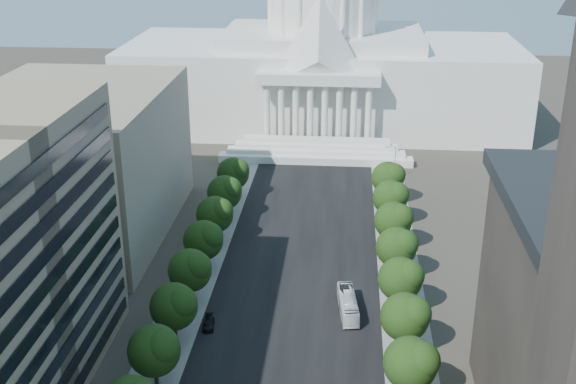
# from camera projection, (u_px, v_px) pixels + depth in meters

# --- Properties ---
(road_asphalt) EXTENTS (30.00, 260.00, 0.01)m
(road_asphalt) POSITION_uv_depth(u_px,v_px,m) (301.00, 259.00, 141.88)
(road_asphalt) COLOR black
(road_asphalt) RESTS_ON ground
(sidewalk_left) EXTENTS (8.00, 260.00, 0.02)m
(sidewalk_left) POSITION_uv_depth(u_px,v_px,m) (206.00, 255.00, 143.38)
(sidewalk_left) COLOR gray
(sidewalk_left) RESTS_ON ground
(sidewalk_right) EXTENTS (8.00, 260.00, 0.02)m
(sidewalk_right) POSITION_uv_depth(u_px,v_px,m) (398.00, 262.00, 140.39)
(sidewalk_right) COLOR gray
(sidewalk_right) RESTS_ON ground
(capitol) EXTENTS (120.00, 56.00, 73.00)m
(capitol) POSITION_uv_depth(u_px,v_px,m) (322.00, 60.00, 222.05)
(capitol) COLOR white
(capitol) RESTS_ON ground
(office_block_left_far) EXTENTS (38.00, 52.00, 30.00)m
(office_block_left_far) POSITION_uv_depth(u_px,v_px,m) (74.00, 163.00, 149.28)
(office_block_left_far) COLOR gray
(office_block_left_far) RESTS_ON ground
(tree_l_d) EXTENTS (7.79, 7.60, 9.97)m
(tree_l_d) POSITION_uv_depth(u_px,v_px,m) (156.00, 350.00, 101.88)
(tree_l_d) COLOR #33261C
(tree_l_d) RESTS_ON ground
(tree_l_e) EXTENTS (7.79, 7.60, 9.97)m
(tree_l_e) POSITION_uv_depth(u_px,v_px,m) (175.00, 306.00, 112.96)
(tree_l_e) COLOR #33261C
(tree_l_e) RESTS_ON ground
(tree_l_f) EXTENTS (7.79, 7.60, 9.97)m
(tree_l_f) POSITION_uv_depth(u_px,v_px,m) (191.00, 269.00, 124.05)
(tree_l_f) COLOR #33261C
(tree_l_f) RESTS_ON ground
(tree_l_g) EXTENTS (7.79, 7.60, 9.97)m
(tree_l_g) POSITION_uv_depth(u_px,v_px,m) (205.00, 239.00, 135.13)
(tree_l_g) COLOR #33261C
(tree_l_g) RESTS_ON ground
(tree_l_h) EXTENTS (7.79, 7.60, 9.97)m
(tree_l_h) POSITION_uv_depth(u_px,v_px,m) (216.00, 214.00, 146.22)
(tree_l_h) COLOR #33261C
(tree_l_h) RESTS_ON ground
(tree_l_i) EXTENTS (7.79, 7.60, 9.97)m
(tree_l_i) POSITION_uv_depth(u_px,v_px,m) (226.00, 192.00, 157.31)
(tree_l_i) COLOR #33261C
(tree_l_i) RESTS_ON ground
(tree_l_j) EXTENTS (7.79, 7.60, 9.97)m
(tree_l_j) POSITION_uv_depth(u_px,v_px,m) (234.00, 172.00, 168.39)
(tree_l_j) COLOR #33261C
(tree_l_j) RESTS_ON ground
(tree_r_d) EXTENTS (7.79, 7.60, 9.97)m
(tree_r_d) POSITION_uv_depth(u_px,v_px,m) (413.00, 363.00, 99.04)
(tree_r_d) COLOR #33261C
(tree_r_d) RESTS_ON ground
(tree_r_e) EXTENTS (7.79, 7.60, 9.97)m
(tree_r_e) POSITION_uv_depth(u_px,v_px,m) (407.00, 316.00, 110.13)
(tree_r_e) COLOR #33261C
(tree_r_e) RESTS_ON ground
(tree_r_f) EXTENTS (7.79, 7.60, 9.97)m
(tree_r_f) POSITION_uv_depth(u_px,v_px,m) (402.00, 278.00, 121.21)
(tree_r_f) COLOR #33261C
(tree_r_f) RESTS_ON ground
(tree_r_g) EXTENTS (7.79, 7.60, 9.97)m
(tree_r_g) POSITION_uv_depth(u_px,v_px,m) (398.00, 247.00, 132.30)
(tree_r_g) COLOR #33261C
(tree_r_g) RESTS_ON ground
(tree_r_h) EXTENTS (7.79, 7.60, 9.97)m
(tree_r_h) POSITION_uv_depth(u_px,v_px,m) (395.00, 220.00, 143.38)
(tree_r_h) COLOR #33261C
(tree_r_h) RESTS_ON ground
(tree_r_i) EXTENTS (7.79, 7.60, 9.97)m
(tree_r_i) POSITION_uv_depth(u_px,v_px,m) (392.00, 197.00, 154.47)
(tree_r_i) COLOR #33261C
(tree_r_i) RESTS_ON ground
(tree_r_j) EXTENTS (7.79, 7.60, 9.97)m
(tree_r_j) POSITION_uv_depth(u_px,v_px,m) (389.00, 177.00, 165.56)
(tree_r_j) COLOR #33261C
(tree_r_j) RESTS_ON ground
(streetlight_c) EXTENTS (2.61, 0.44, 9.00)m
(streetlight_c) POSITION_uv_depth(u_px,v_px,m) (417.00, 319.00, 110.42)
(streetlight_c) COLOR gray
(streetlight_c) RESTS_ON ground
(streetlight_d) EXTENTS (2.61, 0.44, 9.00)m
(streetlight_d) POSITION_uv_depth(u_px,v_px,m) (406.00, 247.00, 133.52)
(streetlight_d) COLOR gray
(streetlight_d) RESTS_ON ground
(streetlight_e) EXTENTS (2.61, 0.44, 9.00)m
(streetlight_e) POSITION_uv_depth(u_px,v_px,m) (399.00, 196.00, 156.61)
(streetlight_e) COLOR gray
(streetlight_e) RESTS_ON ground
(streetlight_f) EXTENTS (2.61, 0.44, 9.00)m
(streetlight_f) POSITION_uv_depth(u_px,v_px,m) (393.00, 158.00, 179.71)
(streetlight_f) COLOR gray
(streetlight_f) RESTS_ON ground
(car_dark_b) EXTENTS (2.40, 4.74, 1.32)m
(car_dark_b) POSITION_uv_depth(u_px,v_px,m) (208.00, 323.00, 118.91)
(car_dark_b) COLOR black
(car_dark_b) RESTS_ON ground
(city_bus) EXTENTS (4.01, 11.82, 3.23)m
(city_bus) POSITION_uv_depth(u_px,v_px,m) (348.00, 304.00, 122.69)
(city_bus) COLOR white
(city_bus) RESTS_ON ground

